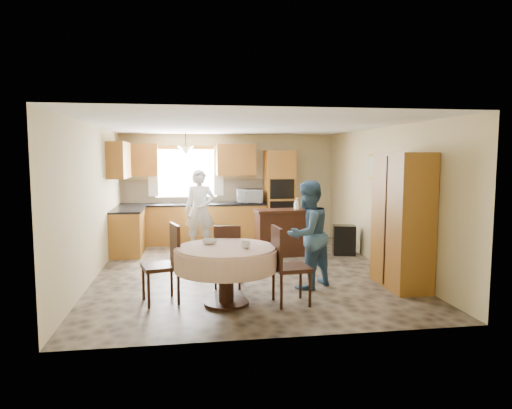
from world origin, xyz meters
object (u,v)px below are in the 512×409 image
at_px(sideboard, 285,234).
at_px(cupboard, 402,221).
at_px(dining_table, 226,259).
at_px(person_sink, 200,211).
at_px(chair_right, 285,262).
at_px(oven_tower, 279,196).
at_px(chair_left, 167,259).
at_px(chair_back, 228,253).
at_px(person_dining, 308,234).

relative_size(sideboard, cupboard, 0.60).
distance_m(dining_table, person_sink, 3.58).
relative_size(sideboard, chair_right, 1.16).
distance_m(oven_tower, chair_left, 4.88).
xyz_separation_m(chair_back, person_sink, (-0.34, 2.80, 0.32)).
bearing_deg(chair_left, oven_tower, 135.03).
height_order(chair_back, person_sink, person_sink).
height_order(sideboard, chair_back, chair_back).
height_order(cupboard, dining_table, cupboard).
xyz_separation_m(person_sink, person_dining, (1.53, -2.95, -0.04)).
relative_size(chair_left, chair_back, 1.10).
distance_m(sideboard, chair_back, 2.51).
bearing_deg(chair_left, sideboard, 124.87).
bearing_deg(sideboard, person_sink, 153.54).
xyz_separation_m(chair_back, person_dining, (1.19, -0.15, 0.28)).
bearing_deg(oven_tower, chair_left, -119.97).
xyz_separation_m(oven_tower, sideboard, (-0.19, -1.56, -0.62)).
bearing_deg(oven_tower, chair_right, -100.58).
height_order(person_sink, person_dining, person_sink).
xyz_separation_m(oven_tower, chair_left, (-2.43, -4.21, -0.47)).
xyz_separation_m(sideboard, person_dining, (-0.16, -2.27, 0.38)).
relative_size(sideboard, person_dining, 0.75).
bearing_deg(sideboard, oven_tower, 78.44).
xyz_separation_m(dining_table, person_dining, (1.29, 0.62, 0.20)).
height_order(chair_left, person_dining, person_dining).
xyz_separation_m(cupboard, person_dining, (-1.42, 0.18, -0.21)).
distance_m(sideboard, cupboard, 2.82).
bearing_deg(person_sink, dining_table, -80.79).
height_order(cupboard, person_sink, cupboard).
xyz_separation_m(sideboard, chair_back, (-1.35, -2.12, 0.10)).
distance_m(oven_tower, chair_right, 4.67).
height_order(chair_right, person_sink, person_sink).
bearing_deg(oven_tower, person_sink, -154.84).
bearing_deg(chair_right, person_dining, -38.75).
bearing_deg(chair_back, oven_tower, -100.66).
distance_m(sideboard, person_sink, 1.86).
xyz_separation_m(chair_left, chair_back, (0.89, 0.53, -0.06)).
bearing_deg(chair_left, chair_back, 105.86).
relative_size(oven_tower, person_dining, 1.30).
xyz_separation_m(cupboard, dining_table, (-2.71, -0.44, -0.41)).
bearing_deg(chair_back, dining_table, 94.71).
bearing_deg(oven_tower, cupboard, -75.06).
bearing_deg(cupboard, person_sink, 133.29).
distance_m(oven_tower, sideboard, 1.69).
bearing_deg(sideboard, person_dining, -98.49).
bearing_deg(person_dining, oven_tower, -129.79).
height_order(chair_left, chair_right, chair_left).
distance_m(cupboard, dining_table, 2.77).
bearing_deg(person_sink, chair_back, -77.73).
relative_size(cupboard, chair_back, 2.11).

